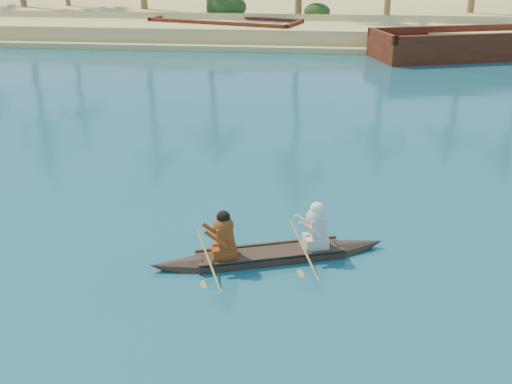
# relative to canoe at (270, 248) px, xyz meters

# --- Properties ---
(ground) EXTENTS (160.00, 160.00, 0.00)m
(ground) POSITION_rel_canoe_xyz_m (-8.00, 4.00, -0.28)
(ground) COLOR #0C3E53
(ground) RESTS_ON ground
(sandy_embankment) EXTENTS (150.00, 51.00, 1.50)m
(sandy_embankment) POSITION_rel_canoe_xyz_m (-8.00, 50.89, 0.25)
(sandy_embankment) COLOR #DAC27B
(sandy_embankment) RESTS_ON ground
(shrub_cluster) EXTENTS (100.00, 6.00, 2.40)m
(shrub_cluster) POSITION_rel_canoe_xyz_m (-8.00, 35.50, 0.92)
(shrub_cluster) COLOR #213914
(shrub_cluster) RESTS_ON ground
(canoe) EXTENTS (5.25, 2.35, 1.46)m
(canoe) POSITION_rel_canoe_xyz_m (0.00, 0.00, 0.00)
(canoe) COLOR #36271D
(canoe) RESTS_ON ground
(barge_mid) EXTENTS (11.34, 6.46, 1.79)m
(barge_mid) POSITION_rel_canoe_xyz_m (-6.06, 31.00, 0.35)
(barge_mid) COLOR #5F2314
(barge_mid) RESTS_ON ground
(barge_right) EXTENTS (12.49, 7.39, 1.97)m
(barge_right) POSITION_rel_canoe_xyz_m (9.97, 26.00, 0.41)
(barge_right) COLOR #5F2314
(barge_right) RESTS_ON ground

